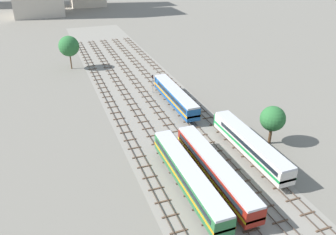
{
  "coord_description": "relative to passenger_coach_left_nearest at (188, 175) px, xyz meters",
  "views": [
    {
      "loc": [
        -21.08,
        -7.07,
        32.65
      ],
      "look_at": [
        0.0,
        49.91,
        1.5
      ],
      "focal_mm": 36.88,
      "sensor_mm": 36.0,
      "label": 1
    }
  ],
  "objects": [
    {
      "name": "ground_plane",
      "position": [
        4.36,
        26.24,
        -2.61
      ],
      "size": [
        480.0,
        480.0,
        0.0
      ],
      "primitive_type": "plane",
      "color": "slate"
    },
    {
      "name": "ballast_bed",
      "position": [
        4.36,
        26.24,
        -2.61
      ],
      "size": [
        21.43,
        176.0,
        0.01
      ],
      "primitive_type": "cube",
      "color": "gray",
      "rests_on": "ground"
    },
    {
      "name": "track_far_left",
      "position": [
        -4.36,
        27.24,
        -2.48
      ],
      "size": [
        2.4,
        126.0,
        0.29
      ],
      "color": "#47382D",
      "rests_on": "ground"
    },
    {
      "name": "track_left",
      "position": [
        0.0,
        27.24,
        -2.48
      ],
      "size": [
        2.4,
        126.0,
        0.29
      ],
      "color": "#47382D",
      "rests_on": "ground"
    },
    {
      "name": "track_centre_left",
      "position": [
        4.36,
        27.24,
        -2.48
      ],
      "size": [
        2.4,
        126.0,
        0.29
      ],
      "color": "#47382D",
      "rests_on": "ground"
    },
    {
      "name": "track_centre",
      "position": [
        8.71,
        27.24,
        -2.48
      ],
      "size": [
        2.4,
        126.0,
        0.29
      ],
      "color": "#47382D",
      "rests_on": "ground"
    },
    {
      "name": "track_centre_right",
      "position": [
        13.07,
        27.24,
        -2.48
      ],
      "size": [
        2.4,
        126.0,
        0.29
      ],
      "color": "#47382D",
      "rests_on": "ground"
    },
    {
      "name": "passenger_coach_left_nearest",
      "position": [
        0.0,
        0.0,
        0.0
      ],
      "size": [
        2.96,
        22.0,
        3.8
      ],
      "color": "#286638",
      "rests_on": "ground"
    },
    {
      "name": "passenger_coach_centre_left_near",
      "position": [
        4.36,
        0.16,
        0.0
      ],
      "size": [
        2.96,
        22.0,
        3.8
      ],
      "color": "maroon",
      "rests_on": "ground"
    },
    {
      "name": "diesel_railcar_centre_right_mid",
      "position": [
        13.07,
        4.33,
        -0.02
      ],
      "size": [
        2.96,
        20.5,
        3.8
      ],
      "color": "beige",
      "rests_on": "ground"
    },
    {
      "name": "diesel_railcar_centre_midfar",
      "position": [
        8.71,
        27.4,
        -0.02
      ],
      "size": [
        2.96,
        20.5,
        3.8
      ],
      "color": "#194C8C",
      "rests_on": "ground"
    },
    {
      "name": "signal_post_nearest",
      "position": [
        6.54,
        36.66,
        0.34
      ],
      "size": [
        0.28,
        0.47,
        4.58
      ],
      "color": "gray",
      "rests_on": "ground"
    },
    {
      "name": "lineside_tree_1",
      "position": [
        -9.88,
        61.36,
        3.95
      ],
      "size": [
        5.68,
        5.68,
        9.42
      ],
      "color": "#4C331E",
      "rests_on": "ground"
    },
    {
      "name": "lineside_tree_2",
      "position": [
        19.01,
        6.95,
        2.38
      ],
      "size": [
        4.47,
        4.47,
        7.26
      ],
      "color": "#4C331E",
      "rests_on": "ground"
    }
  ]
}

